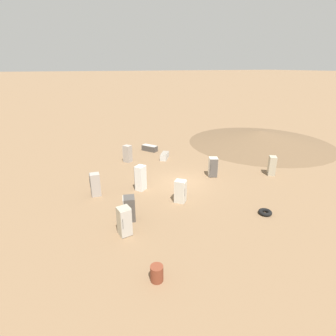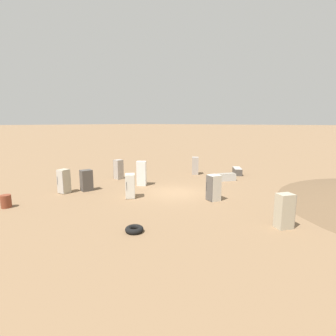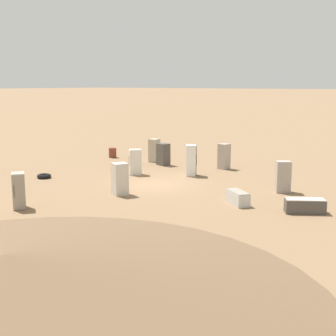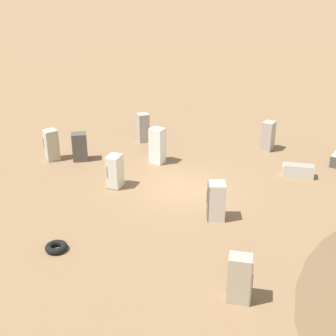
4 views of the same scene
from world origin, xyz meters
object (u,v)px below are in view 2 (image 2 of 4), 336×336
(discarded_fridge_8, at_px, (86,180))
(discarded_fridge_7, at_px, (214,188))
(discarded_fridge_3, at_px, (142,173))
(discarded_fridge_4, at_px, (226,177))
(discarded_fridge_6, at_px, (237,171))
(discarded_fridge_1, at_px, (285,211))
(discarded_fridge_5, at_px, (130,186))
(discarded_fridge_0, at_px, (195,166))
(rusty_barrel, at_px, (6,201))
(scrap_tire, at_px, (134,229))
(discarded_fridge_2, at_px, (118,169))
(discarded_fridge_9, at_px, (64,181))

(discarded_fridge_8, bearing_deg, discarded_fridge_7, -52.18)
(discarded_fridge_3, height_order, discarded_fridge_4, discarded_fridge_3)
(discarded_fridge_6, bearing_deg, discarded_fridge_1, 90.64)
(discarded_fridge_5, bearing_deg, discarded_fridge_6, -146.26)
(discarded_fridge_4, height_order, discarded_fridge_7, discarded_fridge_7)
(discarded_fridge_6, relative_size, discarded_fridge_8, 1.19)
(discarded_fridge_0, relative_size, discarded_fridge_5, 1.03)
(rusty_barrel, bearing_deg, scrap_tire, -75.06)
(discarded_fridge_2, bearing_deg, discarded_fridge_8, -157.65)
(discarded_fridge_0, distance_m, discarded_fridge_5, 9.53)
(discarded_fridge_5, distance_m, discarded_fridge_8, 3.95)
(discarded_fridge_0, bearing_deg, discarded_fridge_9, -141.17)
(discarded_fridge_8, bearing_deg, discarded_fridge_4, -20.06)
(discarded_fridge_1, height_order, discarded_fridge_4, discarded_fridge_1)
(discarded_fridge_0, bearing_deg, discarded_fridge_7, -83.47)
(discarded_fridge_4, distance_m, discarded_fridge_5, 9.18)
(discarded_fridge_4, bearing_deg, rusty_barrel, 101.44)
(discarded_fridge_5, bearing_deg, discarded_fridge_9, -20.82)
(discarded_fridge_3, xyz_separation_m, discarded_fridge_9, (-5.09, 2.70, -0.12))
(discarded_fridge_1, distance_m, discarded_fridge_8, 13.44)
(discarded_fridge_9, distance_m, scrap_tire, 8.96)
(discarded_fridge_2, relative_size, scrap_tire, 2.01)
(discarded_fridge_0, height_order, scrap_tire, discarded_fridge_0)
(discarded_fridge_2, relative_size, rusty_barrel, 2.24)
(discarded_fridge_6, height_order, discarded_fridge_8, discarded_fridge_8)
(discarded_fridge_9, distance_m, rusty_barrel, 3.94)
(discarded_fridge_1, relative_size, discarded_fridge_4, 1.05)
(discarded_fridge_2, distance_m, scrap_tire, 11.85)
(discarded_fridge_5, xyz_separation_m, rusty_barrel, (-5.99, 4.24, -0.43))
(discarded_fridge_6, distance_m, discarded_fridge_7, 9.31)
(discarded_fridge_2, height_order, discarded_fridge_9, discarded_fridge_2)
(discarded_fridge_2, bearing_deg, discarded_fridge_9, -168.56)
(rusty_barrel, bearing_deg, discarded_fridge_7, -44.86)
(discarded_fridge_3, relative_size, rusty_barrel, 2.54)
(discarded_fridge_2, height_order, rusty_barrel, discarded_fridge_2)
(discarded_fridge_4, relative_size, scrap_tire, 1.88)
(discarded_fridge_1, xyz_separation_m, discarded_fridge_3, (1.95, 11.31, 0.13))
(discarded_fridge_0, xyz_separation_m, rusty_barrel, (-15.48, 3.27, -0.46))
(discarded_fridge_4, bearing_deg, discarded_fridge_1, 167.81)
(discarded_fridge_2, height_order, discarded_fridge_3, discarded_fridge_3)
(discarded_fridge_2, bearing_deg, scrap_tire, -122.24)
(discarded_fridge_0, relative_size, discarded_fridge_8, 1.08)
(discarded_fridge_9, bearing_deg, discarded_fridge_4, -131.13)
(discarded_fridge_6, distance_m, discarded_fridge_8, 14.06)
(discarded_fridge_1, distance_m, scrap_tire, 7.13)
(discarded_fridge_9, bearing_deg, discarded_fridge_6, -123.38)
(discarded_fridge_0, bearing_deg, discarded_fridge_5, -118.09)
(discarded_fridge_8, height_order, discarded_fridge_9, discarded_fridge_9)
(discarded_fridge_7, bearing_deg, discarded_fridge_5, 56.99)
(discarded_fridge_4, bearing_deg, discarded_fridge_7, 144.94)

